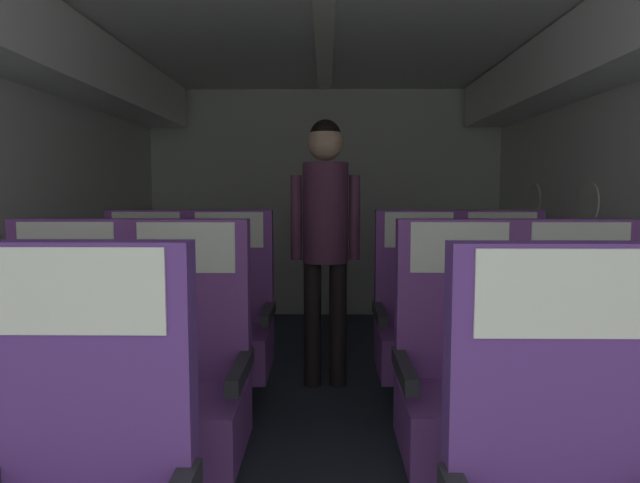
% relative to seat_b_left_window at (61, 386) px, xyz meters
% --- Properties ---
extents(ground, '(3.65, 6.09, 0.02)m').
position_rel_seat_b_left_window_xyz_m(ground, '(1.01, 0.54, -0.49)').
color(ground, '#2D3342').
extents(fuselage_shell, '(3.53, 5.74, 2.25)m').
position_rel_seat_b_left_window_xyz_m(fuselage_shell, '(1.01, 0.79, 1.15)').
color(fuselage_shell, silver).
rests_on(fuselage_shell, ground).
extents(seat_b_left_window, '(0.51, 0.48, 1.12)m').
position_rel_seat_b_left_window_xyz_m(seat_b_left_window, '(0.00, 0.00, 0.00)').
color(seat_b_left_window, '#38383D').
rests_on(seat_b_left_window, ground).
extents(seat_b_left_aisle, '(0.51, 0.48, 1.12)m').
position_rel_seat_b_left_window_xyz_m(seat_b_left_aisle, '(0.48, -0.01, 0.00)').
color(seat_b_left_aisle, '#38383D').
rests_on(seat_b_left_aisle, ground).
extents(seat_b_right_aisle, '(0.51, 0.48, 1.12)m').
position_rel_seat_b_left_window_xyz_m(seat_b_right_aisle, '(2.03, 0.01, 0.00)').
color(seat_b_right_aisle, '#38383D').
rests_on(seat_b_right_aisle, ground).
extents(seat_b_right_window, '(0.51, 0.48, 1.12)m').
position_rel_seat_b_left_window_xyz_m(seat_b_right_window, '(1.56, 0.01, 0.00)').
color(seat_b_right_window, '#38383D').
rests_on(seat_b_right_window, ground).
extents(seat_c_left_window, '(0.51, 0.48, 1.12)m').
position_rel_seat_b_left_window_xyz_m(seat_c_left_window, '(0.01, 0.97, 0.00)').
color(seat_c_left_window, '#38383D').
rests_on(seat_c_left_window, ground).
extents(seat_c_left_aisle, '(0.51, 0.48, 1.12)m').
position_rel_seat_b_left_window_xyz_m(seat_c_left_aisle, '(0.48, 0.96, 0.00)').
color(seat_c_left_aisle, '#38383D').
rests_on(seat_c_left_aisle, ground).
extents(seat_c_right_aisle, '(0.51, 0.48, 1.12)m').
position_rel_seat_b_left_window_xyz_m(seat_c_right_aisle, '(2.02, 0.97, 0.00)').
color(seat_c_right_aisle, '#38383D').
rests_on(seat_c_right_aisle, ground).
extents(seat_c_right_window, '(0.51, 0.48, 1.12)m').
position_rel_seat_b_left_window_xyz_m(seat_c_right_window, '(1.55, 0.97, 0.00)').
color(seat_c_right_window, '#38383D').
rests_on(seat_c_right_window, ground).
extents(flight_attendant, '(0.43, 0.28, 1.66)m').
position_rel_seat_b_left_window_xyz_m(flight_attendant, '(1.02, 1.37, 0.55)').
color(flight_attendant, black).
rests_on(flight_attendant, ground).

